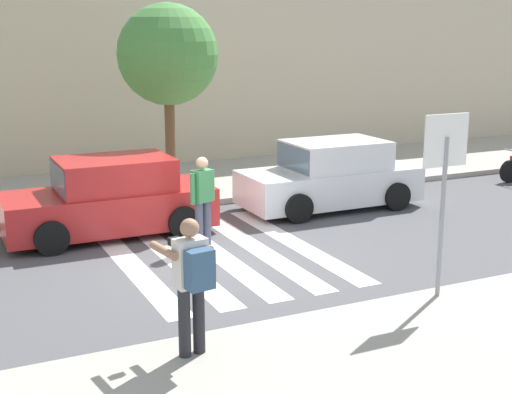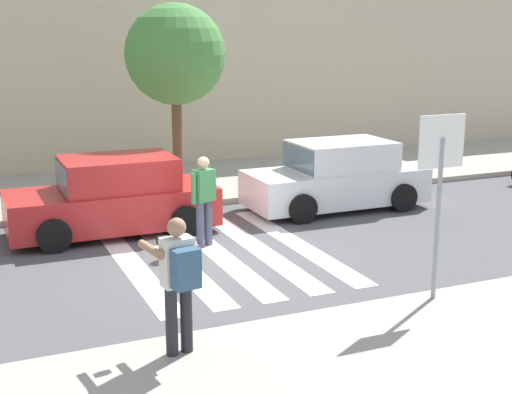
{
  "view_description": "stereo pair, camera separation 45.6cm",
  "coord_description": "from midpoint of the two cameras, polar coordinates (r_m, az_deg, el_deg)",
  "views": [
    {
      "loc": [
        -4.7,
        -11.38,
        4.05
      ],
      "look_at": [
        0.6,
        -0.2,
        1.1
      ],
      "focal_mm": 50.0,
      "sensor_mm": 36.0,
      "label": 1
    },
    {
      "loc": [
        -4.28,
        -11.57,
        4.05
      ],
      "look_at": [
        0.6,
        -0.2,
        1.1
      ],
      "focal_mm": 50.0,
      "sensor_mm": 36.0,
      "label": 2
    }
  ],
  "objects": [
    {
      "name": "ground_plane",
      "position": [
        12.97,
        -1.78,
        -4.79
      ],
      "size": [
        120.0,
        120.0,
        0.0
      ],
      "primitive_type": "plane",
      "color": "#4C4C4F"
    },
    {
      "name": "sidewalk_far",
      "position": [
        18.48,
        -8.63,
        0.82
      ],
      "size": [
        60.0,
        4.8,
        0.14
      ],
      "primitive_type": "cube",
      "color": "#9E998C",
      "rests_on": "ground"
    },
    {
      "name": "building_facade_far",
      "position": [
        22.36,
        -11.83,
        10.42
      ],
      "size": [
        56.0,
        4.0,
        5.98
      ],
      "primitive_type": "cube",
      "color": "beige",
      "rests_on": "ground"
    },
    {
      "name": "crosswalk_stripe_0",
      "position": [
        12.69,
        -8.88,
        -5.35
      ],
      "size": [
        0.44,
        5.2,
        0.01
      ],
      "primitive_type": "cube",
      "color": "silver",
      "rests_on": "ground"
    },
    {
      "name": "crosswalk_stripe_1",
      "position": [
        12.9,
        -5.43,
        -4.94
      ],
      "size": [
        0.44,
        5.2,
        0.01
      ],
      "primitive_type": "cube",
      "color": "silver",
      "rests_on": "ground"
    },
    {
      "name": "crosswalk_stripe_2",
      "position": [
        13.15,
        -2.1,
        -4.52
      ],
      "size": [
        0.44,
        5.2,
        0.01
      ],
      "primitive_type": "cube",
      "color": "silver",
      "rests_on": "ground"
    },
    {
      "name": "crosswalk_stripe_3",
      "position": [
        13.44,
        1.08,
        -4.11
      ],
      "size": [
        0.44,
        5.2,
        0.01
      ],
      "primitive_type": "cube",
      "color": "silver",
      "rests_on": "ground"
    },
    {
      "name": "crosswalk_stripe_4",
      "position": [
        13.78,
        4.12,
        -3.7
      ],
      "size": [
        0.44,
        5.2,
        0.01
      ],
      "primitive_type": "cube",
      "color": "silver",
      "rests_on": "ground"
    },
    {
      "name": "stop_sign",
      "position": [
        10.52,
        15.73,
        2.37
      ],
      "size": [
        0.76,
        0.08,
        2.72
      ],
      "color": "gray",
      "rests_on": "sidewalk_near"
    },
    {
      "name": "photographer_with_backpack",
      "position": [
        8.61,
        -4.69,
        -6.21
      ],
      "size": [
        0.66,
        0.9,
        1.72
      ],
      "color": "#232328",
      "rests_on": "sidewalk_near"
    },
    {
      "name": "pedestrian_crossing",
      "position": [
        13.35,
        -3.22,
        0.06
      ],
      "size": [
        0.55,
        0.36,
        1.72
      ],
      "color": "#474C60",
      "rests_on": "ground"
    },
    {
      "name": "parked_car_red",
      "position": [
        14.5,
        -10.42,
        -0.07
      ],
      "size": [
        4.1,
        1.92,
        1.55
      ],
      "color": "red",
      "rests_on": "ground"
    },
    {
      "name": "parked_car_white",
      "position": [
        16.36,
        7.29,
        1.58
      ],
      "size": [
        4.1,
        1.92,
        1.55
      ],
      "color": "white",
      "rests_on": "ground"
    },
    {
      "name": "street_tree_center",
      "position": [
        16.81,
        -5.7,
        11.22
      ],
      "size": [
        2.33,
        2.33,
        4.48
      ],
      "color": "brown",
      "rests_on": "sidewalk_far"
    }
  ]
}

